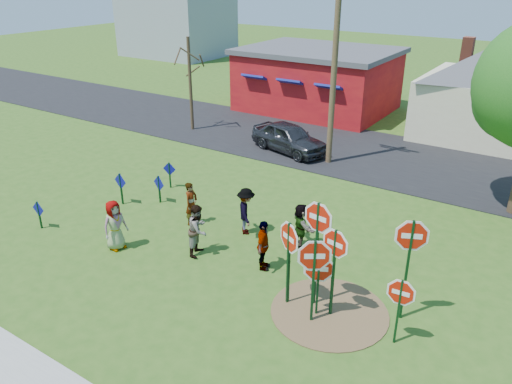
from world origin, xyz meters
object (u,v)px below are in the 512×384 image
utility_pole (334,67)px  person_b (191,204)px  stop_sign_b (318,228)px  suv (289,138)px  stop_sign_c (335,253)px  person_a (115,225)px  stop_sign_d (410,245)px  stop_sign_a (289,245)px

utility_pole → person_b: bearing=-99.8°
stop_sign_b → suv: (-6.80, 10.53, -1.62)m
stop_sign_c → person_a: 7.58m
suv → person_b: bearing=-158.7°
suv → stop_sign_c: bearing=-130.0°
stop_sign_d → stop_sign_a: bearing=176.5°
stop_sign_a → stop_sign_d: size_ratio=0.87×
stop_sign_a → person_a: 6.33m
stop_sign_d → person_a: bearing=165.6°
person_b → stop_sign_d: bearing=-102.4°
stop_sign_a → suv: 12.56m
stop_sign_c → suv: stop_sign_c is taller
suv → stop_sign_b: bearing=-131.8°
person_a → utility_pole: bearing=-3.3°
stop_sign_b → stop_sign_c: stop_sign_b is taller
stop_sign_b → suv: stop_sign_b is taller
stop_sign_a → stop_sign_c: 1.25m
stop_sign_b → utility_pole: 11.38m
stop_sign_a → stop_sign_b: bearing=58.2°
stop_sign_a → utility_pole: bearing=138.2°
stop_sign_b → person_b: bearing=170.5°
stop_sign_b → person_a: bearing=-164.9°
person_a → stop_sign_c: bearing=-75.8°
suv → person_a: bearing=-165.0°
person_a → stop_sign_b: bearing=-73.8°
stop_sign_c → suv: 13.07m
stop_sign_b → person_a: size_ratio=1.89×
stop_sign_c → stop_sign_b: bearing=175.0°
stop_sign_a → stop_sign_b: (0.63, 0.36, 0.54)m
person_b → utility_pole: utility_pole is taller
utility_pole → stop_sign_d: bearing=-55.0°
suv → utility_pole: (2.35, -0.27, 3.78)m
person_b → stop_sign_a: bearing=-117.3°
stop_sign_a → suv: stop_sign_a is taller
person_b → suv: bearing=1.3°
stop_sign_a → person_b: stop_sign_a is taller
utility_pole → person_a: bearing=-102.3°
stop_sign_a → person_a: bearing=-146.8°
stop_sign_d → suv: bearing=108.2°
stop_sign_a → person_b: size_ratio=1.66×
stop_sign_c → stop_sign_d: bearing=41.8°
stop_sign_a → person_a: size_ratio=1.55×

